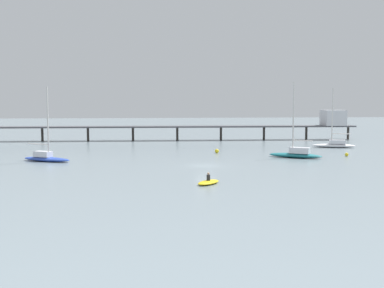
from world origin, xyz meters
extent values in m
plane|color=gray|center=(0.00, 0.00, 0.00)|extent=(400.00, 400.00, 0.00)
cube|color=#4C4C51|center=(0.00, 40.07, 2.92)|extent=(76.89, 7.17, 0.30)
cylinder|color=#38332D|center=(-28.02, 41.27, 1.39)|extent=(0.50, 0.50, 2.77)
cylinder|color=#38332D|center=(-18.68, 40.87, 1.39)|extent=(0.50, 0.50, 2.77)
cylinder|color=#38332D|center=(-9.34, 40.47, 1.39)|extent=(0.50, 0.50, 2.77)
cylinder|color=#38332D|center=(0.00, 40.07, 1.39)|extent=(0.50, 0.50, 2.77)
cylinder|color=#38332D|center=(9.34, 39.67, 1.39)|extent=(0.50, 0.50, 2.77)
cylinder|color=#38332D|center=(18.68, 39.26, 1.39)|extent=(0.50, 0.50, 2.77)
cylinder|color=#38332D|center=(28.02, 38.86, 1.39)|extent=(0.50, 0.50, 2.77)
cylinder|color=#38332D|center=(37.36, 38.46, 1.39)|extent=(0.50, 0.50, 2.77)
cube|color=silver|center=(33.91, 38.61, 4.73)|extent=(4.64, 4.64, 3.33)
ellipsoid|color=#2D4CB7|center=(-20.57, 6.84, 0.29)|extent=(7.36, 5.23, 0.59)
cube|color=silver|center=(-21.09, 7.13, 0.96)|extent=(2.67, 2.26, 0.75)
cylinder|color=silver|center=(-20.25, 6.66, 5.28)|extent=(0.21, 0.21, 9.38)
cylinder|color=silver|center=(-21.74, 7.50, 2.28)|extent=(3.07, 1.83, 0.17)
ellipsoid|color=white|center=(26.17, 20.84, 0.34)|extent=(7.69, 4.36, 0.69)
cube|color=silver|center=(26.73, 20.66, 1.02)|extent=(3.02, 2.28, 0.67)
cylinder|color=silver|center=(25.82, 20.96, 5.62)|extent=(0.21, 0.21, 9.87)
cylinder|color=silver|center=(27.32, 20.47, 2.46)|extent=(3.06, 1.14, 0.17)
ellipsoid|color=#1E727A|center=(14.10, 6.91, 0.33)|extent=(7.55, 5.82, 0.66)
cube|color=silver|center=(14.61, 6.59, 1.08)|extent=(3.12, 2.71, 0.83)
cylinder|color=silver|center=(13.78, 7.11, 5.76)|extent=(0.21, 0.21, 10.21)
cylinder|color=silver|center=(14.95, 6.37, 2.50)|extent=(2.44, 1.63, 0.17)
ellipsoid|color=yellow|center=(-1.68, -12.97, 0.17)|extent=(3.03, 3.20, 0.35)
cylinder|color=#26262D|center=(-1.68, -12.97, 0.62)|extent=(0.51, 0.51, 0.55)
sphere|color=tan|center=(-1.68, -12.97, 1.02)|extent=(0.24, 0.24, 0.24)
sphere|color=yellow|center=(3.96, 14.21, 0.33)|extent=(0.65, 0.65, 0.65)
sphere|color=yellow|center=(22.25, 7.68, 0.26)|extent=(0.53, 0.53, 0.53)
camera|label=1|loc=(-8.41, -55.45, 7.64)|focal=42.35mm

